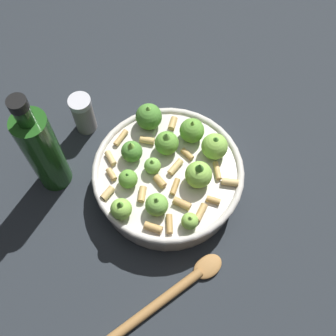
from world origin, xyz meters
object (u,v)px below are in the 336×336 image
cooking_pan (168,174)px  olive_oil_bottle (43,151)px  wooden_spoon (169,295)px  pepper_shaker (83,114)px

cooking_pan → olive_oil_bottle: (-0.19, 0.08, 0.06)m
olive_oil_bottle → wooden_spoon: (0.12, -0.27, -0.09)m
cooking_pan → wooden_spoon: (-0.07, -0.19, -0.03)m
olive_oil_bottle → wooden_spoon: 0.31m
pepper_shaker → wooden_spoon: size_ratio=0.36×
pepper_shaker → olive_oil_bottle: size_ratio=0.37×
pepper_shaker → olive_oil_bottle: 0.13m
cooking_pan → wooden_spoon: 0.20m
pepper_shaker → cooking_pan: bearing=-57.7°
wooden_spoon → olive_oil_bottle: bearing=114.6°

